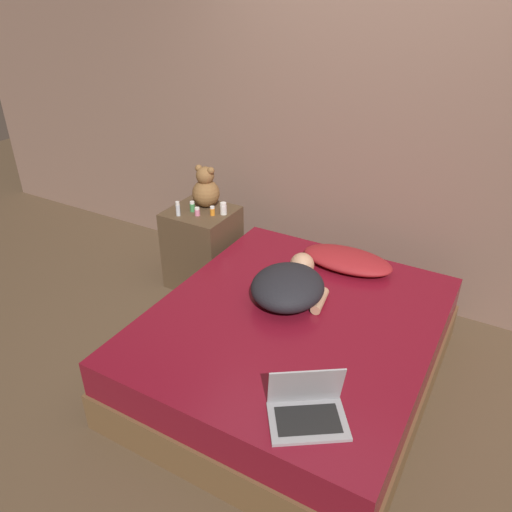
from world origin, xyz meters
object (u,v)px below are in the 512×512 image
(bottle_orange, at_px, (212,211))
(bottle_green, at_px, (192,207))
(person_lying, at_px, (290,285))
(laptop, at_px, (307,408))
(pillow, at_px, (347,260))
(bottle_clear, at_px, (178,209))
(teddy_bear, at_px, (206,189))
(bottle_pink, at_px, (197,212))
(bottle_white, at_px, (223,209))

(bottle_orange, bearing_deg, bottle_green, -173.89)
(person_lying, bearing_deg, laptop, -67.75)
(pillow, height_order, bottle_clear, bottle_clear)
(bottle_orange, bearing_deg, pillow, 3.83)
(pillow, distance_m, bottle_green, 1.22)
(laptop, bearing_deg, pillow, 68.89)
(person_lying, height_order, bottle_green, bottle_green)
(laptop, distance_m, teddy_bear, 2.04)
(pillow, relative_size, bottle_green, 7.74)
(laptop, bearing_deg, bottle_pink, 105.81)
(bottle_green, xyz_separation_m, bottle_clear, (-0.05, -0.11, 0.01))
(bottle_clear, bearing_deg, bottle_green, 66.76)
(bottle_green, distance_m, bottle_orange, 0.17)
(teddy_bear, xyz_separation_m, bottle_pink, (0.04, -0.17, -0.11))
(laptop, relative_size, bottle_clear, 3.81)
(laptop, bearing_deg, teddy_bear, 102.71)
(pillow, bearing_deg, teddy_bear, 177.69)
(pillow, bearing_deg, bottle_pink, -173.56)
(bottle_orange, relative_size, bottle_clear, 0.63)
(laptop, xyz_separation_m, teddy_bear, (-1.48, 1.38, 0.26))
(bottle_white, height_order, bottle_pink, bottle_white)
(bottle_orange, distance_m, bottle_pink, 0.11)
(person_lying, distance_m, bottle_orange, 0.99)
(person_lying, bearing_deg, bottle_pink, 148.31)
(laptop, distance_m, bottle_orange, 1.86)
(teddy_bear, height_order, bottle_clear, teddy_bear)
(teddy_bear, bearing_deg, laptop, -42.98)
(person_lying, relative_size, bottle_green, 8.29)
(teddy_bear, height_order, bottle_green, teddy_bear)
(person_lying, height_order, bottle_white, bottle_white)
(bottle_white, height_order, bottle_clear, bottle_clear)
(laptop, distance_m, bottle_green, 1.97)
(pillow, height_order, bottle_orange, bottle_orange)
(pillow, distance_m, bottle_pink, 1.15)
(bottle_green, relative_size, bottle_pink, 1.29)
(bottle_white, relative_size, bottle_clear, 0.83)
(bottle_clear, distance_m, bottle_pink, 0.14)
(person_lying, xyz_separation_m, bottle_green, (-1.03, 0.45, 0.12))
(person_lying, bearing_deg, bottle_white, 138.37)
(pillow, bearing_deg, person_lying, -107.76)
(laptop, bearing_deg, bottle_orange, 102.54)
(bottle_white, bearing_deg, teddy_bear, 162.50)
(bottle_green, bearing_deg, bottle_orange, 6.11)
(person_lying, relative_size, bottle_clear, 6.01)
(bottle_orange, bearing_deg, person_lying, -28.15)
(bottle_green, xyz_separation_m, bottle_pink, (0.07, -0.04, -0.01))
(bottle_green, relative_size, bottle_white, 0.87)
(bottle_green, distance_m, bottle_pink, 0.08)
(bottle_orange, bearing_deg, laptop, -43.15)
(pillow, distance_m, laptop, 1.37)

